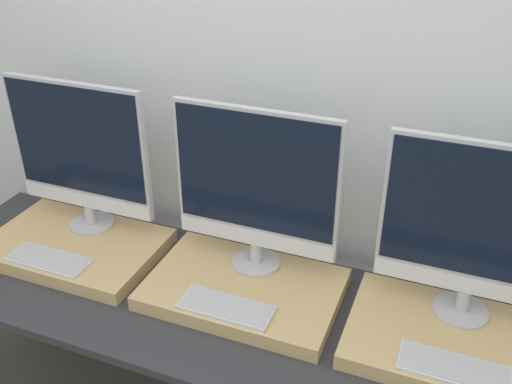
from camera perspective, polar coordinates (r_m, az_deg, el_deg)
wall_back at (r=1.96m, az=2.62°, el=8.19°), size 8.00×0.04×2.60m
workbench at (r=1.95m, az=-1.90°, el=-12.75°), size 2.39×0.69×0.77m
wooden_riser_left at (r=2.23m, az=-17.64°, el=-5.18°), size 0.63×0.42×0.05m
monitor_left at (r=2.14m, az=-17.21°, el=3.83°), size 0.55×0.17×0.57m
keyboard_left at (r=2.13m, az=-20.03°, el=-6.38°), size 0.30×0.12×0.01m
wooden_riser_center at (r=1.93m, az=-1.26°, el=-9.68°), size 0.63×0.42×0.05m
monitor_center at (r=1.83m, az=-0.02°, el=0.65°), size 0.55×0.17×0.57m
keyboard_center at (r=1.81m, az=-3.00°, el=-11.45°), size 0.30×0.12×0.01m
wooden_riser_right at (r=1.84m, az=19.32°, el=-14.06°), size 0.63×0.42×0.05m
monitor_right at (r=1.73m, az=21.43°, el=-3.37°), size 0.55×0.17×0.57m
keyboard_right at (r=1.71m, az=19.13°, el=-16.32°), size 0.30×0.12×0.01m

